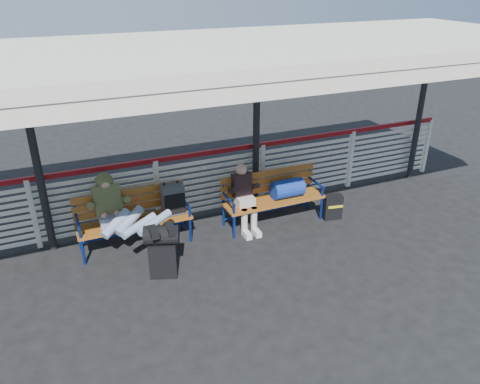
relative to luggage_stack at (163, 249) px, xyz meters
name	(u,v)px	position (x,y,z in m)	size (l,w,h in m)	color
ground	(194,282)	(0.34, -0.34, -0.45)	(60.00, 60.00, 0.00)	black
fence	(157,190)	(0.34, 1.56, 0.21)	(12.08, 0.08, 1.24)	silver
canopy	(163,57)	(0.34, 0.53, 2.59)	(12.60, 3.60, 3.16)	silver
luggage_stack	(163,249)	(0.00, 0.00, 0.00)	(0.56, 0.43, 0.82)	black
bench_left	(148,208)	(0.04, 1.03, 0.16)	(1.80, 0.56, 0.97)	#9C561E
bench_right	(279,191)	(2.32, 0.82, 0.14)	(1.80, 0.56, 0.92)	#9C561E
traveler_man	(127,217)	(-0.35, 0.69, 0.26)	(0.94, 1.64, 0.77)	#7D90A9
companion_person	(245,197)	(1.65, 0.81, 0.15)	(0.32, 0.66, 1.15)	#B7AFA6
suitcase_side	(332,207)	(3.25, 0.51, -0.22)	(0.35, 0.25, 0.46)	black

